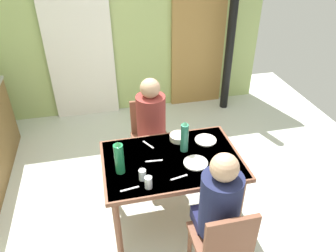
{
  "coord_description": "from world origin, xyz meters",
  "views": [
    {
      "loc": [
        -0.28,
        -2.17,
        2.5
      ],
      "look_at": [
        0.25,
        0.12,
        0.98
      ],
      "focal_mm": 34.24,
      "sensor_mm": 36.0,
      "label": 1
    }
  ],
  "objects_px": {
    "chair_far_diner": "(150,134)",
    "water_bottle_green_far": "(184,137)",
    "chair_near_diner": "(223,243)",
    "water_bottle_green_near": "(119,158)",
    "dining_table": "(172,166)",
    "person_far_diner": "(151,119)",
    "serving_bowl_center": "(179,137)",
    "person_near_diner": "(219,202)"
  },
  "relations": [
    {
      "from": "dining_table",
      "to": "chair_far_diner",
      "type": "distance_m",
      "value": 0.78
    },
    {
      "from": "chair_near_diner",
      "to": "chair_far_diner",
      "type": "distance_m",
      "value": 1.54
    },
    {
      "from": "chair_near_diner",
      "to": "water_bottle_green_far",
      "type": "distance_m",
      "value": 0.94
    },
    {
      "from": "dining_table",
      "to": "water_bottle_green_far",
      "type": "relative_size",
      "value": 3.96
    },
    {
      "from": "person_far_diner",
      "to": "water_bottle_green_near",
      "type": "xyz_separation_m",
      "value": [
        -0.39,
        -0.69,
        0.09
      ]
    },
    {
      "from": "chair_near_diner",
      "to": "chair_far_diner",
      "type": "bearing_deg",
      "value": 99.93
    },
    {
      "from": "person_near_diner",
      "to": "person_far_diner",
      "type": "height_order",
      "value": "same"
    },
    {
      "from": "person_far_diner",
      "to": "serving_bowl_center",
      "type": "height_order",
      "value": "person_far_diner"
    },
    {
      "from": "chair_far_diner",
      "to": "water_bottle_green_far",
      "type": "height_order",
      "value": "water_bottle_green_far"
    },
    {
      "from": "chair_far_diner",
      "to": "person_near_diner",
      "type": "height_order",
      "value": "person_near_diner"
    },
    {
      "from": "chair_near_diner",
      "to": "serving_bowl_center",
      "type": "height_order",
      "value": "chair_near_diner"
    },
    {
      "from": "water_bottle_green_near",
      "to": "water_bottle_green_far",
      "type": "relative_size",
      "value": 1.0
    },
    {
      "from": "dining_table",
      "to": "water_bottle_green_near",
      "type": "distance_m",
      "value": 0.51
    },
    {
      "from": "water_bottle_green_near",
      "to": "serving_bowl_center",
      "type": "xyz_separation_m",
      "value": [
        0.59,
        0.34,
        -0.12
      ]
    },
    {
      "from": "chair_far_diner",
      "to": "person_near_diner",
      "type": "bearing_deg",
      "value": 100.89
    },
    {
      "from": "dining_table",
      "to": "serving_bowl_center",
      "type": "xyz_separation_m",
      "value": [
        0.13,
        0.27,
        0.11
      ]
    },
    {
      "from": "chair_near_diner",
      "to": "water_bottle_green_near",
      "type": "xyz_separation_m",
      "value": [
        -0.66,
        0.69,
        0.38
      ]
    },
    {
      "from": "person_near_diner",
      "to": "water_bottle_green_near",
      "type": "height_order",
      "value": "person_near_diner"
    },
    {
      "from": "chair_near_diner",
      "to": "person_near_diner",
      "type": "xyz_separation_m",
      "value": [
        -0.0,
        0.14,
        0.28
      ]
    },
    {
      "from": "chair_far_diner",
      "to": "water_bottle_green_near",
      "type": "bearing_deg",
      "value": 64.72
    },
    {
      "from": "water_bottle_green_far",
      "to": "person_far_diner",
      "type": "bearing_deg",
      "value": 111.2
    },
    {
      "from": "water_bottle_green_far",
      "to": "chair_near_diner",
      "type": "bearing_deg",
      "value": -85.84
    },
    {
      "from": "water_bottle_green_near",
      "to": "water_bottle_green_far",
      "type": "height_order",
      "value": "same"
    },
    {
      "from": "serving_bowl_center",
      "to": "water_bottle_green_far",
      "type": "bearing_deg",
      "value": -87.66
    },
    {
      "from": "person_near_diner",
      "to": "water_bottle_green_near",
      "type": "relative_size",
      "value": 2.5
    },
    {
      "from": "dining_table",
      "to": "chair_near_diner",
      "type": "relative_size",
      "value": 1.4
    },
    {
      "from": "water_bottle_green_near",
      "to": "dining_table",
      "type": "bearing_deg",
      "value": 8.48
    },
    {
      "from": "chair_near_diner",
      "to": "person_near_diner",
      "type": "bearing_deg",
      "value": 90.0
    },
    {
      "from": "water_bottle_green_near",
      "to": "serving_bowl_center",
      "type": "relative_size",
      "value": 1.81
    },
    {
      "from": "person_near_diner",
      "to": "person_far_diner",
      "type": "distance_m",
      "value": 1.28
    },
    {
      "from": "chair_far_diner",
      "to": "water_bottle_green_near",
      "type": "relative_size",
      "value": 2.83
    },
    {
      "from": "chair_near_diner",
      "to": "chair_far_diner",
      "type": "relative_size",
      "value": 1.0
    },
    {
      "from": "dining_table",
      "to": "person_far_diner",
      "type": "distance_m",
      "value": 0.64
    },
    {
      "from": "dining_table",
      "to": "water_bottle_green_near",
      "type": "xyz_separation_m",
      "value": [
        -0.46,
        -0.07,
        0.23
      ]
    },
    {
      "from": "dining_table",
      "to": "chair_near_diner",
      "type": "height_order",
      "value": "chair_near_diner"
    },
    {
      "from": "chair_near_diner",
      "to": "water_bottle_green_far",
      "type": "xyz_separation_m",
      "value": [
        -0.06,
        0.86,
        0.38
      ]
    },
    {
      "from": "person_near_diner",
      "to": "serving_bowl_center",
      "type": "distance_m",
      "value": 0.9
    },
    {
      "from": "person_near_diner",
      "to": "serving_bowl_center",
      "type": "height_order",
      "value": "person_near_diner"
    },
    {
      "from": "water_bottle_green_far",
      "to": "chair_far_diner",
      "type": "bearing_deg",
      "value": 107.12
    },
    {
      "from": "water_bottle_green_near",
      "to": "serving_bowl_center",
      "type": "height_order",
      "value": "water_bottle_green_near"
    },
    {
      "from": "person_far_diner",
      "to": "serving_bowl_center",
      "type": "relative_size",
      "value": 4.53
    },
    {
      "from": "chair_near_diner",
      "to": "water_bottle_green_near",
      "type": "bearing_deg",
      "value": 133.53
    }
  ]
}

